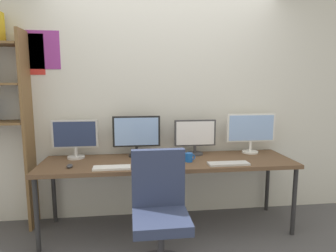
{
  "coord_description": "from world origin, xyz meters",
  "views": [
    {
      "loc": [
        -0.36,
        -2.26,
        1.52
      ],
      "look_at": [
        0.0,
        0.65,
        1.09
      ],
      "focal_mm": 30.84,
      "sensor_mm": 36.0,
      "label": 1
    }
  ],
  "objects_px": {
    "desk": "(169,165)",
    "keyboard_right": "(228,164)",
    "keyboard_left": "(112,168)",
    "computer_mouse": "(70,166)",
    "office_chair": "(160,225)",
    "monitor_center_right": "(195,136)",
    "laptop_closed": "(161,162)",
    "monitor_center_left": "(137,134)",
    "monitor_far_right": "(251,130)",
    "coffee_mug": "(189,157)",
    "monitor_far_left": "(75,137)"
  },
  "relations": [
    {
      "from": "keyboard_left",
      "to": "office_chair",
      "type": "bearing_deg",
      "value": -49.12
    },
    {
      "from": "desk",
      "to": "office_chair",
      "type": "distance_m",
      "value": 0.77
    },
    {
      "from": "keyboard_left",
      "to": "keyboard_right",
      "type": "xyz_separation_m",
      "value": [
        1.12,
        0.0,
        0.0
      ]
    },
    {
      "from": "desk",
      "to": "monitor_far_left",
      "type": "relative_size",
      "value": 5.51
    },
    {
      "from": "desk",
      "to": "monitor_far_left",
      "type": "xyz_separation_m",
      "value": [
        -0.96,
        0.21,
        0.27
      ]
    },
    {
      "from": "desk",
      "to": "office_chair",
      "type": "xyz_separation_m",
      "value": [
        -0.16,
        -0.7,
        -0.29
      ]
    },
    {
      "from": "desk",
      "to": "computer_mouse",
      "type": "distance_m",
      "value": 0.97
    },
    {
      "from": "monitor_center_left",
      "to": "computer_mouse",
      "type": "height_order",
      "value": "monitor_center_left"
    },
    {
      "from": "office_chair",
      "to": "keyboard_right",
      "type": "distance_m",
      "value": 0.92
    },
    {
      "from": "monitor_center_left",
      "to": "monitor_far_right",
      "type": "relative_size",
      "value": 0.91
    },
    {
      "from": "keyboard_right",
      "to": "coffee_mug",
      "type": "distance_m",
      "value": 0.39
    },
    {
      "from": "desk",
      "to": "laptop_closed",
      "type": "relative_size",
      "value": 8.02
    },
    {
      "from": "monitor_far_left",
      "to": "monitor_center_left",
      "type": "bearing_deg",
      "value": 0.01
    },
    {
      "from": "monitor_far_left",
      "to": "keyboard_left",
      "type": "distance_m",
      "value": 0.64
    },
    {
      "from": "office_chair",
      "to": "monitor_center_left",
      "type": "height_order",
      "value": "monitor_center_left"
    },
    {
      "from": "keyboard_right",
      "to": "laptop_closed",
      "type": "height_order",
      "value": "laptop_closed"
    },
    {
      "from": "monitor_center_right",
      "to": "monitor_far_right",
      "type": "relative_size",
      "value": 0.82
    },
    {
      "from": "laptop_closed",
      "to": "keyboard_right",
      "type": "bearing_deg",
      "value": 1.85
    },
    {
      "from": "monitor_center_left",
      "to": "laptop_closed",
      "type": "relative_size",
      "value": 1.59
    },
    {
      "from": "desk",
      "to": "keyboard_right",
      "type": "relative_size",
      "value": 6.44
    },
    {
      "from": "monitor_center_left",
      "to": "keyboard_right",
      "type": "relative_size",
      "value": 1.27
    },
    {
      "from": "office_chair",
      "to": "keyboard_left",
      "type": "distance_m",
      "value": 0.71
    },
    {
      "from": "monitor_far_right",
      "to": "coffee_mug",
      "type": "distance_m",
      "value": 0.85
    },
    {
      "from": "monitor_far_left",
      "to": "computer_mouse",
      "type": "xyz_separation_m",
      "value": [
        0.01,
        -0.35,
        -0.21
      ]
    },
    {
      "from": "office_chair",
      "to": "computer_mouse",
      "type": "height_order",
      "value": "office_chair"
    },
    {
      "from": "office_chair",
      "to": "laptop_closed",
      "type": "relative_size",
      "value": 3.09
    },
    {
      "from": "computer_mouse",
      "to": "laptop_closed",
      "type": "distance_m",
      "value": 0.87
    },
    {
      "from": "office_chair",
      "to": "keyboard_right",
      "type": "height_order",
      "value": "office_chair"
    },
    {
      "from": "monitor_center_left",
      "to": "monitor_center_right",
      "type": "relative_size",
      "value": 1.1
    },
    {
      "from": "monitor_center_right",
      "to": "laptop_closed",
      "type": "xyz_separation_m",
      "value": [
        -0.41,
        -0.3,
        -0.2
      ]
    },
    {
      "from": "monitor_center_right",
      "to": "keyboard_left",
      "type": "height_order",
      "value": "monitor_center_right"
    },
    {
      "from": "keyboard_left",
      "to": "computer_mouse",
      "type": "height_order",
      "value": "computer_mouse"
    },
    {
      "from": "monitor_far_right",
      "to": "laptop_closed",
      "type": "relative_size",
      "value": 1.75
    },
    {
      "from": "keyboard_right",
      "to": "computer_mouse",
      "type": "distance_m",
      "value": 1.52
    },
    {
      "from": "desk",
      "to": "computer_mouse",
      "type": "xyz_separation_m",
      "value": [
        -0.96,
        -0.14,
        0.06
      ]
    },
    {
      "from": "monitor_far_right",
      "to": "keyboard_right",
      "type": "height_order",
      "value": "monitor_far_right"
    },
    {
      "from": "monitor_center_left",
      "to": "coffee_mug",
      "type": "distance_m",
      "value": 0.63
    },
    {
      "from": "office_chair",
      "to": "monitor_far_right",
      "type": "relative_size",
      "value": 1.77
    },
    {
      "from": "laptop_closed",
      "to": "coffee_mug",
      "type": "xyz_separation_m",
      "value": [
        0.29,
        0.01,
        0.03
      ]
    },
    {
      "from": "desk",
      "to": "coffee_mug",
      "type": "distance_m",
      "value": 0.23
    },
    {
      "from": "computer_mouse",
      "to": "coffee_mug",
      "type": "height_order",
      "value": "coffee_mug"
    },
    {
      "from": "monitor_far_right",
      "to": "computer_mouse",
      "type": "height_order",
      "value": "monitor_far_right"
    },
    {
      "from": "monitor_center_left",
      "to": "computer_mouse",
      "type": "bearing_deg",
      "value": -150.84
    },
    {
      "from": "desk",
      "to": "keyboard_right",
      "type": "bearing_deg",
      "value": -22.33
    },
    {
      "from": "keyboard_right",
      "to": "computer_mouse",
      "type": "height_order",
      "value": "computer_mouse"
    },
    {
      "from": "desk",
      "to": "monitor_center_left",
      "type": "distance_m",
      "value": 0.48
    },
    {
      "from": "office_chair",
      "to": "monitor_far_right",
      "type": "bearing_deg",
      "value": 39.06
    },
    {
      "from": "monitor_far_left",
      "to": "keyboard_left",
      "type": "height_order",
      "value": "monitor_far_left"
    },
    {
      "from": "monitor_far_left",
      "to": "monitor_center_left",
      "type": "xyz_separation_m",
      "value": [
        0.64,
        0.0,
        0.02
      ]
    },
    {
      "from": "monitor_center_left",
      "to": "monitor_center_right",
      "type": "xyz_separation_m",
      "value": [
        0.64,
        -0.0,
        -0.03
      ]
    }
  ]
}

